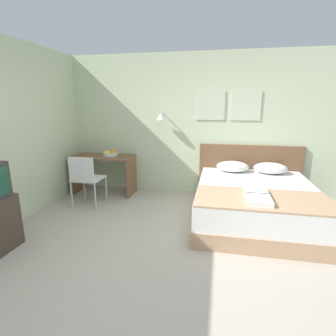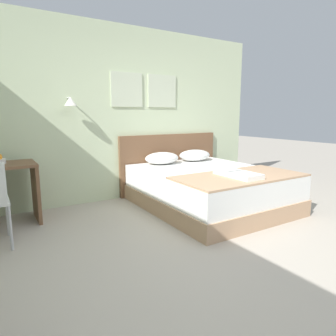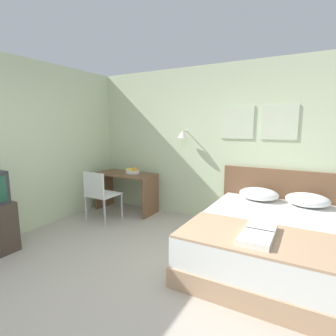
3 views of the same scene
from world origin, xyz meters
The scene contains 12 objects.
ground_plane centered at (0.00, 0.00, 0.00)m, with size 24.00×24.00×0.00m, color #B2A899.
wall_back centered at (0.01, 2.53, 1.33)m, with size 5.53×0.31×2.65m.
bed centered at (1.12, 1.40, 0.27)m, with size 1.75×2.08×0.54m.
headboard centered at (1.12, 2.47, 0.50)m, with size 1.87×0.06×0.99m.
pillow_left centered at (0.80, 2.19, 0.64)m, with size 0.57×0.40×0.19m.
pillow_right centered at (1.44, 2.19, 0.64)m, with size 0.57×0.40×0.19m.
throw_blanket centered at (1.12, 0.80, 0.56)m, with size 1.69×0.83×0.02m.
folded_towel_near_foot centered at (1.05, 0.94, 0.60)m, with size 0.29×0.26×0.06m.
folded_towel_mid_bed centered at (1.05, 0.65, 0.60)m, with size 0.29×0.36×0.06m.
desk centered at (-1.66, 2.13, 0.52)m, with size 1.17×0.55×0.75m.
desk_chair centered at (-1.67, 1.41, 0.53)m, with size 0.47×0.47×0.89m.
fruit_bowl centered at (-1.52, 2.17, 0.79)m, with size 0.27×0.26×0.12m.
Camera 1 is at (0.55, -2.51, 1.75)m, focal length 28.00 mm.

